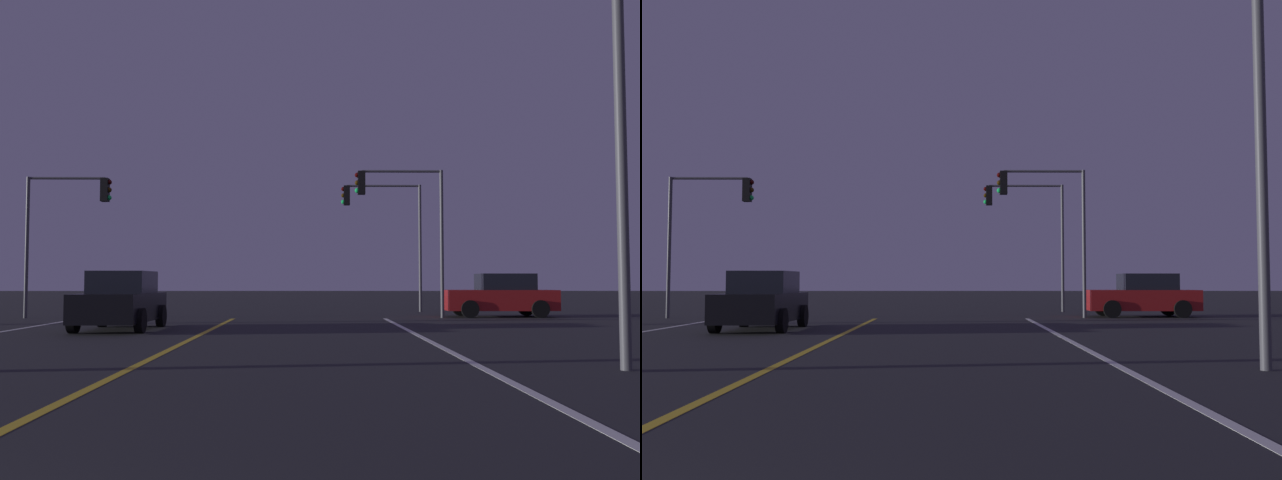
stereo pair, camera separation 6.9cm
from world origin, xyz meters
TOP-DOWN VIEW (x-y plane):
  - lane_edge_right at (5.69, 9.46)m, footprint 0.16×30.92m
  - lane_center_divider at (0.00, 9.46)m, footprint 0.16×30.92m
  - car_crossing_side at (10.40, 26.23)m, footprint 4.30×2.02m
  - car_oncoming at (-2.60, 18.81)m, footprint 2.02×4.30m
  - traffic_light_near_right at (6.37, 25.42)m, footprint 3.42×0.36m
  - traffic_light_near_left at (-6.41, 25.42)m, footprint 3.27×0.36m
  - traffic_light_far_right at (6.24, 30.92)m, footprint 3.71×0.36m
  - street_lamp_right_near at (7.30, 9.25)m, footprint 2.57×0.44m

SIDE VIEW (x-z plane):
  - lane_edge_right at x=5.69m, z-range 0.00..0.01m
  - lane_center_divider at x=0.00m, z-range 0.00..0.01m
  - car_crossing_side at x=10.40m, z-range -0.03..1.67m
  - car_oncoming at x=-2.60m, z-range -0.03..1.67m
  - traffic_light_near_left at x=-6.41m, z-range 1.32..6.73m
  - traffic_light_near_right at x=6.37m, z-range 1.38..7.08m
  - traffic_light_far_right at x=6.24m, z-range 1.43..7.29m
  - street_lamp_right_near at x=7.30m, z-range 1.10..9.01m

